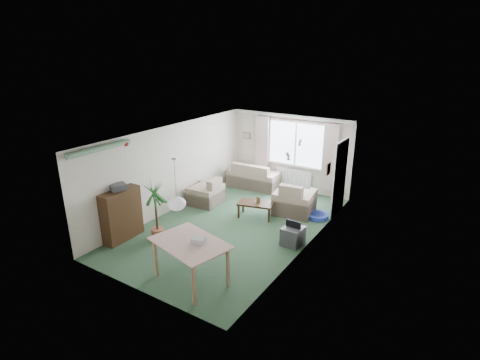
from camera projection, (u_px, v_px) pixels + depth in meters
The scene contains 25 objects.
ground at pixel (234, 225), 9.65m from camera, with size 6.50×6.50×0.00m, color #2C4A31.
window at pixel (296, 144), 11.62m from camera, with size 1.80×0.03×1.30m, color white.
curtain_rod at pixel (296, 120), 11.29m from camera, with size 2.60×0.03×0.03m, color black.
curtain_left at pixel (262, 147), 12.19m from camera, with size 0.45×0.08×2.00m, color beige.
curtain_right at pixel (330, 157), 11.03m from camera, with size 0.45×0.08×2.00m, color beige.
radiator at pixel (294, 178), 11.95m from camera, with size 1.20×0.10×0.55m, color white.
doorway at pixel (340, 179), 10.06m from camera, with size 0.03×0.95×2.00m, color black.
pendant_lamp at pixel (177, 204), 7.22m from camera, with size 0.36×0.36×0.36m, color white.
tinsel_garland at pixel (100, 149), 8.03m from camera, with size 1.60×1.60×0.12m, color #196626.
bauble_cluster_a at pixel (299, 141), 8.97m from camera, with size 0.20×0.20×0.20m, color silver.
bauble_cluster_b at pixel (289, 154), 7.86m from camera, with size 0.20×0.20×0.20m, color silver.
wall_picture_back at pixel (247, 136), 12.51m from camera, with size 0.28×0.03×0.22m, color brown.
wall_picture_right at pixel (329, 169), 9.08m from camera, with size 0.03×0.24×0.30m, color brown.
sofa at pixel (255, 175), 12.20m from camera, with size 1.65×0.87×0.83m, color #C0A991.
armchair_corner at pixel (295, 197), 10.25m from camera, with size 1.03×0.97×0.92m, color #C1AC92.
armchair_left at pixel (205, 191), 10.89m from camera, with size 0.88×0.84×0.79m, color beige.
coffee_table at pixel (256, 210), 10.06m from camera, with size 0.93×0.52×0.42m, color black.
photo_frame at pixel (258, 200), 9.97m from camera, with size 0.12×0.02×0.16m, color brown.
bookshelf at pixel (122, 215), 8.78m from camera, with size 0.34×1.01×1.23m, color black.
hifi_box at pixel (118, 187), 8.59m from camera, with size 0.28×0.35×0.14m, color #3A3A3F.
houseplant at pixel (156, 211), 8.70m from camera, with size 0.64×0.64×1.49m, color #204F1B.
dining_table at pixel (191, 262), 7.20m from camera, with size 1.35×0.90×0.84m, color #A26F57.
gift_box at pixel (198, 241), 7.02m from camera, with size 0.25×0.18×0.12m, color #BAB9C4.
tv_cube at pixel (293, 236), 8.64m from camera, with size 0.44×0.48×0.44m, color #353439.
pet_bed at pixel (317, 216), 10.05m from camera, with size 0.58×0.58×0.12m, color #203997.
Camera 1 is at (4.81, -7.26, 4.33)m, focal length 28.00 mm.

